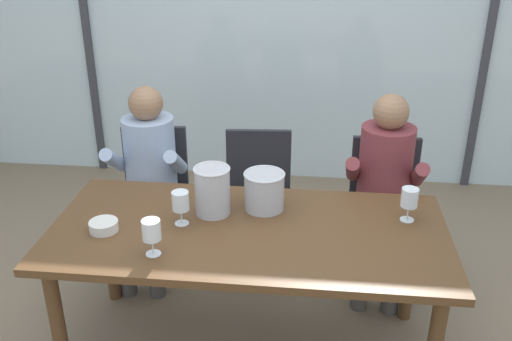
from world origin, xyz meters
TOP-DOWN VIEW (x-y plane):
  - ground at (0.00, 1.00)m, footprint 14.00×14.00m
  - window_glass_panel at (0.00, 2.22)m, footprint 7.13×0.03m
  - window_mullion_left at (-1.61, 2.20)m, footprint 0.06×0.06m
  - window_mullion_right at (1.61, 2.20)m, footprint 0.06×0.06m
  - hillside_vineyard at (0.00, 5.22)m, footprint 13.13×2.40m
  - dining_table at (0.00, 0.00)m, footprint 1.93×0.91m
  - chair_near_curtain at (-0.73, 0.87)m, footprint 0.48×0.48m
  - chair_left_of_center at (-0.04, 0.88)m, footprint 0.47×0.47m
  - chair_center at (0.75, 0.84)m, footprint 0.45×0.45m
  - person_pale_blue_shirt at (-0.71, 0.73)m, footprint 0.47×0.62m
  - person_maroon_top at (0.73, 0.73)m, footprint 0.49×0.63m
  - ice_bucket_primary at (-0.20, 0.14)m, footprint 0.19×0.19m
  - ice_bucket_secondary at (0.06, 0.22)m, footprint 0.21×0.21m
  - tasting_bowl at (-0.69, -0.09)m, footprint 0.14×0.14m
  - wine_glass_by_left_taster at (-0.33, 0.01)m, footprint 0.08×0.08m
  - wine_glass_near_bucket at (0.78, 0.17)m, footprint 0.08×0.08m
  - wine_glass_center_pour at (-0.40, -0.27)m, footprint 0.08×0.08m

SIDE VIEW (x-z plane):
  - ground at x=0.00m, z-range 0.00..0.00m
  - chair_near_curtain at x=-0.73m, z-range 0.07..0.96m
  - chair_left_of_center at x=-0.04m, z-range 0.07..0.96m
  - chair_center at x=0.75m, z-range 0.07..0.96m
  - dining_table at x=0.00m, z-range 0.29..1.04m
  - person_pale_blue_shirt at x=-0.71m, z-range 0.09..1.29m
  - person_maroon_top at x=0.73m, z-range 0.09..1.29m
  - tasting_bowl at x=-0.69m, z-range 0.75..0.80m
  - ice_bucket_secondary at x=0.06m, z-range 0.75..0.95m
  - wine_glass_by_left_taster at x=-0.33m, z-range 0.78..0.96m
  - wine_glass_near_bucket at x=0.78m, z-range 0.78..0.96m
  - wine_glass_center_pour at x=-0.40m, z-range 0.78..0.96m
  - ice_bucket_primary at x=-0.20m, z-range 0.75..1.00m
  - hillside_vineyard at x=0.00m, z-range 0.00..2.13m
  - window_glass_panel at x=0.00m, z-range 0.00..2.60m
  - window_mullion_left at x=-1.61m, z-range 0.00..2.60m
  - window_mullion_right at x=1.61m, z-range 0.00..2.60m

